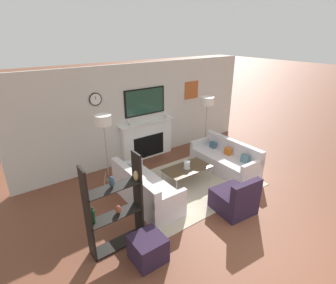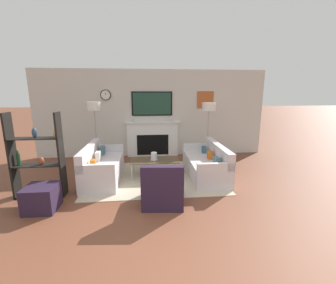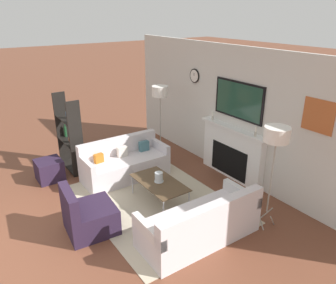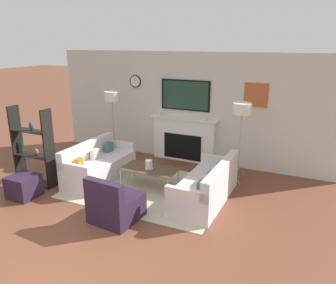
{
  "view_description": "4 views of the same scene",
  "coord_description": "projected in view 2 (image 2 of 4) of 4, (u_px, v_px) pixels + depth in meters",
  "views": [
    {
      "loc": [
        -3.68,
        -1.43,
        3.43
      ],
      "look_at": [
        -0.31,
        3.15,
        1.04
      ],
      "focal_mm": 28.0,
      "sensor_mm": 36.0,
      "label": 1
    },
    {
      "loc": [
        -0.21,
        -2.43,
        2.01
      ],
      "look_at": [
        0.35,
        3.15,
        0.77
      ],
      "focal_mm": 24.0,
      "sensor_mm": 36.0,
      "label": 2
    },
    {
      "loc": [
        4.39,
        -0.06,
        3.33
      ],
      "look_at": [
        -0.32,
        3.18,
        1.0
      ],
      "focal_mm": 35.0,
      "sensor_mm": 36.0,
      "label": 3
    },
    {
      "loc": [
        2.97,
        -2.75,
        2.91
      ],
      "look_at": [
        0.28,
        3.06,
        0.95
      ],
      "focal_mm": 35.0,
      "sensor_mm": 36.0,
      "label": 4
    }
  ],
  "objects": [
    {
      "name": "ground_plane",
      "position": [
        165.0,
        256.0,
        2.82
      ],
      "size": [
        60.0,
        60.0,
        0.0
      ],
      "primitive_type": "plane",
      "color": "brown"
    },
    {
      "name": "fireplace_wall",
      "position": [
        152.0,
        118.0,
        7.1
      ],
      "size": [
        7.22,
        0.28,
        2.7
      ],
      "color": "silver",
      "rests_on": "ground_plane"
    },
    {
      "name": "area_rug",
      "position": [
        156.0,
        177.0,
        5.44
      ],
      "size": [
        3.12,
        2.33,
        0.01
      ],
      "color": "#BCAE94",
      "rests_on": "ground_plane"
    },
    {
      "name": "couch_left",
      "position": [
        102.0,
        167.0,
        5.26
      ],
      "size": [
        0.76,
        1.78,
        0.82
      ],
      "color": "silver",
      "rests_on": "ground_plane"
    },
    {
      "name": "couch_right",
      "position": [
        206.0,
        164.0,
        5.5
      ],
      "size": [
        0.8,
        1.9,
        0.79
      ],
      "color": "silver",
      "rests_on": "ground_plane"
    },
    {
      "name": "armchair",
      "position": [
        163.0,
        190.0,
        4.09
      ],
      "size": [
        0.79,
        0.81,
        0.81
      ],
      "color": "#281B30",
      "rests_on": "ground_plane"
    },
    {
      "name": "coffee_table",
      "position": [
        155.0,
        161.0,
        5.43
      ],
      "size": [
        1.15,
        0.62,
        0.42
      ],
      "color": "#4C3823",
      "rests_on": "ground_plane"
    },
    {
      "name": "hurricane_candle",
      "position": [
        154.0,
        157.0,
        5.41
      ],
      "size": [
        0.17,
        0.17,
        0.18
      ],
      "color": "silver",
      "rests_on": "coffee_table"
    },
    {
      "name": "floor_lamp_left",
      "position": [
        94.0,
        107.0,
        6.04
      ],
      "size": [
        0.36,
        0.36,
        1.77
      ],
      "color": "#9E998E",
      "rests_on": "ground_plane"
    },
    {
      "name": "floor_lamp_right",
      "position": [
        209.0,
        108.0,
        6.35
      ],
      "size": [
        0.39,
        0.39,
        1.73
      ],
      "color": "#9E998E",
      "rests_on": "ground_plane"
    },
    {
      "name": "shelf_unit",
      "position": [
        38.0,
        157.0,
        4.3
      ],
      "size": [
        0.93,
        0.28,
        1.65
      ],
      "color": "black",
      "rests_on": "ground_plane"
    },
    {
      "name": "ottoman",
      "position": [
        42.0,
        198.0,
        3.89
      ],
      "size": [
        0.51,
        0.51,
        0.44
      ],
      "color": "#281B30",
      "rests_on": "ground_plane"
    }
  ]
}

